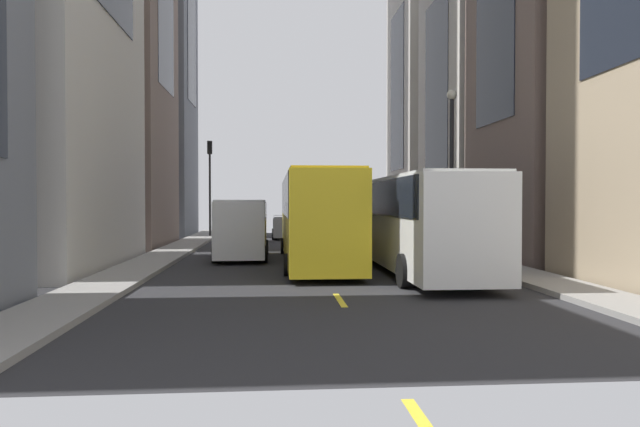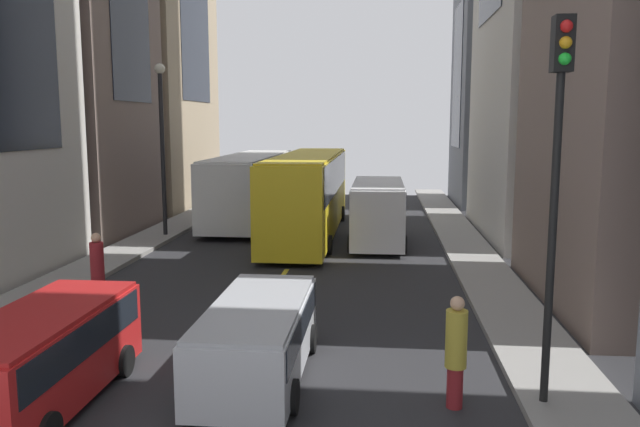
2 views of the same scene
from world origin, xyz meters
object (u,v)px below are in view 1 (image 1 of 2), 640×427
object	(u,v)px
streetcar_yellow	(315,211)
delivery_van_white	(242,224)
pedestrian_crossing_near	(361,222)
car_red_0	(335,223)
pedestrian_walking_far	(233,223)
traffic_light_near_corner	(210,171)
city_bus_white	(416,216)
car_silver_1	(286,225)

from	to	relation	value
streetcar_yellow	delivery_van_white	xyz separation A→B (m)	(3.06, -1.91, -0.61)
streetcar_yellow	pedestrian_crossing_near	world-z (taller)	streetcar_yellow
car_red_0	pedestrian_walking_far	distance (m)	7.24
pedestrian_walking_far	traffic_light_near_corner	xyz separation A→B (m)	(1.55, 0.07, 3.58)
delivery_van_white	traffic_light_near_corner	xyz separation A→B (m)	(3.00, -14.84, 3.13)
delivery_van_white	pedestrian_crossing_near	bearing A→B (deg)	-122.48
car_red_0	delivery_van_white	bearing A→B (deg)	69.69
streetcar_yellow	pedestrian_walking_far	xyz separation A→B (m)	(4.51, -16.82, -1.06)
city_bus_white	streetcar_yellow	bearing A→B (deg)	-46.80
city_bus_white	car_red_0	world-z (taller)	city_bus_white
pedestrian_crossing_near	delivery_van_white	bearing A→B (deg)	-36.60
delivery_van_white	car_red_0	xyz separation A→B (m)	(-5.76, -15.58, -0.50)
city_bus_white	traffic_light_near_corner	xyz separation A→B (m)	(9.39, -20.30, 2.64)
streetcar_yellow	car_silver_1	bearing A→B (deg)	-87.04
delivery_van_white	car_silver_1	xyz separation A→B (m)	(-2.24, -13.97, -0.61)
pedestrian_walking_far	pedestrian_crossing_near	bearing A→B (deg)	-149.62
traffic_light_near_corner	delivery_van_white	bearing A→B (deg)	101.42
delivery_van_white	pedestrian_walking_far	distance (m)	14.98
city_bus_white	pedestrian_crossing_near	xyz separation A→B (m)	(-0.51, -16.32, -0.79)
streetcar_yellow	pedestrian_crossing_near	xyz separation A→B (m)	(-3.85, -12.77, -0.91)
car_red_0	pedestrian_walking_far	bearing A→B (deg)	5.31
car_red_0	traffic_light_near_corner	bearing A→B (deg)	4.84
delivery_van_white	pedestrian_walking_far	bearing A→B (deg)	-84.45
pedestrian_crossing_near	city_bus_white	bearing A→B (deg)	-5.92
delivery_van_white	traffic_light_near_corner	distance (m)	15.46
delivery_van_white	car_silver_1	bearing A→B (deg)	-99.12
delivery_van_white	pedestrian_crossing_near	distance (m)	12.87
car_red_0	pedestrian_walking_far	xyz separation A→B (m)	(7.21, 0.67, 0.05)
pedestrian_walking_far	pedestrian_crossing_near	world-z (taller)	pedestrian_crossing_near
car_silver_1	pedestrian_walking_far	xyz separation A→B (m)	(3.69, -0.94, 0.16)
city_bus_white	pedestrian_crossing_near	bearing A→B (deg)	-91.81
city_bus_white	pedestrian_walking_far	world-z (taller)	city_bus_white
car_silver_1	traffic_light_near_corner	world-z (taller)	traffic_light_near_corner
traffic_light_near_corner	pedestrian_crossing_near	bearing A→B (deg)	158.11
city_bus_white	streetcar_yellow	world-z (taller)	streetcar_yellow
city_bus_white	pedestrian_crossing_near	distance (m)	16.34
streetcar_yellow	car_red_0	bearing A→B (deg)	-98.78
city_bus_white	car_red_0	xyz separation A→B (m)	(0.63, -21.04, -0.99)
car_silver_1	pedestrian_walking_far	world-z (taller)	pedestrian_walking_far
car_red_0	car_silver_1	bearing A→B (deg)	24.57
pedestrian_walking_far	pedestrian_crossing_near	size ratio (longest dim) A/B	0.89
streetcar_yellow	delivery_van_white	world-z (taller)	streetcar_yellow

